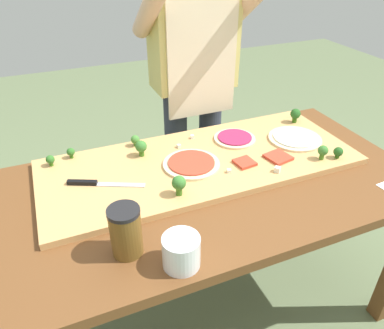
{
  "coord_description": "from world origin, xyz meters",
  "views": [
    {
      "loc": [
        -0.51,
        -1.04,
        1.57
      ],
      "look_at": [
        -0.04,
        0.08,
        0.79
      ],
      "focal_mm": 34.53,
      "sensor_mm": 36.0,
      "label": 1
    }
  ],
  "objects_px": {
    "broccoli_floret_front_mid": "(141,147)",
    "cheese_crumble_b": "(229,171)",
    "pizza_whole_beet_magenta": "(235,138)",
    "pizza_whole_tomato_red": "(191,164)",
    "broccoli_floret_front_left": "(323,151)",
    "cheese_crumble_a": "(192,137)",
    "sauce_jar": "(126,231)",
    "broccoli_floret_center_right": "(179,184)",
    "pizza_slice_far_right": "(278,157)",
    "flour_cup": "(181,253)",
    "prep_table": "(210,202)",
    "broccoli_floret_back_mid": "(338,152)",
    "broccoli_floret_center_left": "(71,152)",
    "chefs_knife": "(95,183)",
    "broccoli_floret_back_right": "(135,140)",
    "pizza_whole_white_garlic": "(295,138)",
    "broccoli_floret_front_right": "(50,160)",
    "pizza_slice_near_left": "(245,163)",
    "cheese_crumble_d": "(179,146)",
    "broccoli_floret_back_left": "(295,114)",
    "cheese_crumble_c": "(277,169)"
  },
  "relations": [
    {
      "from": "broccoli_floret_front_mid",
      "to": "cheese_crumble_b",
      "type": "xyz_separation_m",
      "value": [
        0.28,
        -0.25,
        -0.03
      ]
    },
    {
      "from": "pizza_whole_beet_magenta",
      "to": "pizza_whole_tomato_red",
      "type": "height_order",
      "value": "same"
    },
    {
      "from": "pizza_whole_tomato_red",
      "to": "broccoli_floret_front_left",
      "type": "bearing_deg",
      "value": -17.63
    },
    {
      "from": "cheese_crumble_a",
      "to": "sauce_jar",
      "type": "height_order",
      "value": "sauce_jar"
    },
    {
      "from": "pizza_whole_beet_magenta",
      "to": "broccoli_floret_center_right",
      "type": "distance_m",
      "value": 0.47
    },
    {
      "from": "pizza_slice_far_right",
      "to": "flour_cup",
      "type": "relative_size",
      "value": 0.83
    },
    {
      "from": "prep_table",
      "to": "broccoli_floret_back_mid",
      "type": "relative_size",
      "value": 33.38
    },
    {
      "from": "pizza_whole_beet_magenta",
      "to": "broccoli_floret_center_left",
      "type": "relative_size",
      "value": 4.12
    },
    {
      "from": "chefs_knife",
      "to": "broccoli_floret_back_right",
      "type": "height_order",
      "value": "broccoli_floret_back_right"
    },
    {
      "from": "pizza_whole_tomato_red",
      "to": "cheese_crumble_a",
      "type": "xyz_separation_m",
      "value": [
        0.09,
        0.2,
        0.0
      ]
    },
    {
      "from": "broccoli_floret_back_mid",
      "to": "broccoli_floret_center_left",
      "type": "height_order",
      "value": "broccoli_floret_back_mid"
    },
    {
      "from": "pizza_whole_white_garlic",
      "to": "broccoli_floret_center_left",
      "type": "bearing_deg",
      "value": 166.61
    },
    {
      "from": "broccoli_floret_center_left",
      "to": "cheese_crumble_a",
      "type": "bearing_deg",
      "value": -3.9
    },
    {
      "from": "broccoli_floret_front_right",
      "to": "broccoli_floret_center_left",
      "type": "height_order",
      "value": "broccoli_floret_front_right"
    },
    {
      "from": "broccoli_floret_front_right",
      "to": "broccoli_floret_center_right",
      "type": "distance_m",
      "value": 0.55
    },
    {
      "from": "pizza_whole_white_garlic",
      "to": "broccoli_floret_back_right",
      "type": "bearing_deg",
      "value": 161.8
    },
    {
      "from": "broccoli_floret_center_left",
      "to": "broccoli_floret_back_right",
      "type": "xyz_separation_m",
      "value": [
        0.27,
        -0.0,
        0.0
      ]
    },
    {
      "from": "prep_table",
      "to": "pizza_whole_white_garlic",
      "type": "xyz_separation_m",
      "value": [
        0.47,
        0.12,
        0.13
      ]
    },
    {
      "from": "chefs_knife",
      "to": "broccoli_floret_center_left",
      "type": "height_order",
      "value": "broccoli_floret_center_left"
    },
    {
      "from": "broccoli_floret_front_left",
      "to": "pizza_slice_near_left",
      "type": "bearing_deg",
      "value": 163.84
    },
    {
      "from": "cheese_crumble_a",
      "to": "flour_cup",
      "type": "xyz_separation_m",
      "value": [
        -0.3,
        -0.65,
        0.01
      ]
    },
    {
      "from": "pizza_whole_beet_magenta",
      "to": "broccoli_floret_back_right",
      "type": "xyz_separation_m",
      "value": [
        -0.42,
        0.12,
        0.02
      ]
    },
    {
      "from": "broccoli_floret_center_right",
      "to": "broccoli_floret_center_left",
      "type": "relative_size",
      "value": 1.71
    },
    {
      "from": "pizza_slice_near_left",
      "to": "pizza_whole_white_garlic",
      "type": "bearing_deg",
      "value": 16.28
    },
    {
      "from": "pizza_slice_far_right",
      "to": "flour_cup",
      "type": "xyz_separation_m",
      "value": [
        -0.56,
        -0.35,
        0.01
      ]
    },
    {
      "from": "pizza_slice_far_right",
      "to": "sauce_jar",
      "type": "xyz_separation_m",
      "value": [
        -0.69,
        -0.24,
        0.05
      ]
    },
    {
      "from": "broccoli_floret_front_left",
      "to": "prep_table",
      "type": "bearing_deg",
      "value": 173.07
    },
    {
      "from": "chefs_knife",
      "to": "cheese_crumble_b",
      "type": "relative_size",
      "value": 18.2
    },
    {
      "from": "pizza_slice_near_left",
      "to": "cheese_crumble_b",
      "type": "relative_size",
      "value": 5.04
    },
    {
      "from": "broccoli_floret_front_right",
      "to": "sauce_jar",
      "type": "height_order",
      "value": "sauce_jar"
    },
    {
      "from": "pizza_whole_tomato_red",
      "to": "cheese_crumble_a",
      "type": "relative_size",
      "value": 14.96
    },
    {
      "from": "pizza_whole_tomato_red",
      "to": "cheese_crumble_d",
      "type": "relative_size",
      "value": 15.61
    },
    {
      "from": "broccoli_floret_center_left",
      "to": "cheese_crumble_b",
      "type": "distance_m",
      "value": 0.64
    },
    {
      "from": "flour_cup",
      "to": "cheese_crumble_b",
      "type": "bearing_deg",
      "value": 46.02
    },
    {
      "from": "pizza_slice_far_right",
      "to": "broccoli_floret_back_left",
      "type": "relative_size",
      "value": 1.32
    },
    {
      "from": "chefs_knife",
      "to": "broccoli_floret_back_left",
      "type": "relative_size",
      "value": 3.87
    },
    {
      "from": "cheese_crumble_b",
      "to": "chefs_knife",
      "type": "bearing_deg",
      "value": 166.81
    },
    {
      "from": "broccoli_floret_front_left",
      "to": "cheese_crumble_c",
      "type": "bearing_deg",
      "value": -177.45
    },
    {
      "from": "broccoli_floret_back_mid",
      "to": "pizza_slice_near_left",
      "type": "bearing_deg",
      "value": 164.14
    },
    {
      "from": "pizza_slice_far_right",
      "to": "cheese_crumble_b",
      "type": "bearing_deg",
      "value": -176.93
    },
    {
      "from": "pizza_slice_far_right",
      "to": "broccoli_floret_front_mid",
      "type": "relative_size",
      "value": 1.33
    },
    {
      "from": "pizza_slice_far_right",
      "to": "broccoli_floret_back_mid",
      "type": "height_order",
      "value": "broccoli_floret_back_mid"
    },
    {
      "from": "pizza_slice_near_left",
      "to": "cheese_crumble_b",
      "type": "bearing_deg",
      "value": -161.33
    },
    {
      "from": "broccoli_floret_back_mid",
      "to": "pizza_slice_far_right",
      "type": "bearing_deg",
      "value": 158.43
    },
    {
      "from": "pizza_slice_far_right",
      "to": "pizza_whole_white_garlic",
      "type": "bearing_deg",
      "value": 33.76
    },
    {
      "from": "pizza_slice_far_right",
      "to": "cheese_crumble_d",
      "type": "xyz_separation_m",
      "value": [
        -0.34,
        0.24,
        0.0
      ]
    },
    {
      "from": "pizza_slice_far_right",
      "to": "broccoli_floret_back_right",
      "type": "distance_m",
      "value": 0.61
    },
    {
      "from": "sauce_jar",
      "to": "pizza_slice_near_left",
      "type": "bearing_deg",
      "value": 25.59
    },
    {
      "from": "pizza_whole_white_garlic",
      "to": "cheese_crumble_c",
      "type": "relative_size",
      "value": 11.12
    },
    {
      "from": "broccoli_floret_back_mid",
      "to": "cheese_crumble_b",
      "type": "xyz_separation_m",
      "value": [
        -0.46,
        0.08,
        -0.02
      ]
    }
  ]
}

